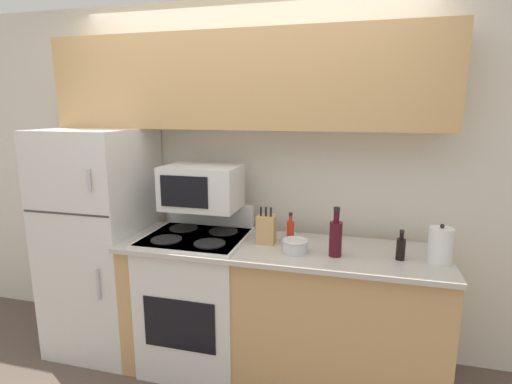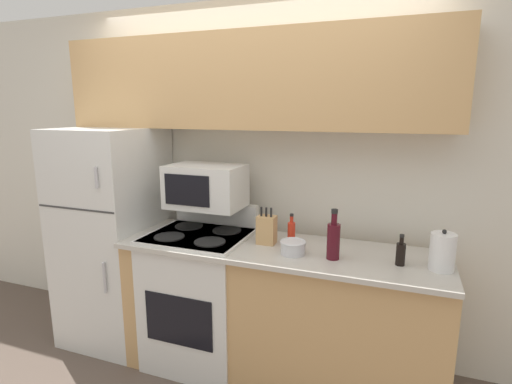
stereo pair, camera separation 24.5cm
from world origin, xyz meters
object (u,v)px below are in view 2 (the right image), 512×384
object	(u,v)px
bottle_soy_sauce	(401,253)
bottle_wine_red	(333,240)
microwave	(206,186)
bowl	(293,247)
knife_block	(267,230)
bottle_hot_sauce	(291,232)
stove	(201,296)
kettle	(442,252)
refrigerator	(114,235)

from	to	relation	value
bottle_soy_sauce	bottle_wine_red	bearing A→B (deg)	-174.44
microwave	bowl	bearing A→B (deg)	-16.92
knife_block	bowl	xyz separation A→B (m)	(0.21, -0.13, -0.05)
bottle_soy_sauce	bottle_hot_sauce	distance (m)	0.69
stove	microwave	size ratio (longest dim) A/B	2.14
microwave	knife_block	distance (m)	0.54
stove	bottle_soy_sauce	distance (m)	1.40
microwave	kettle	distance (m)	1.54
kettle	microwave	bearing A→B (deg)	174.02
refrigerator	kettle	world-z (taller)	refrigerator
kettle	bowl	bearing A→B (deg)	-176.42
bottle_soy_sauce	kettle	distance (m)	0.21
stove	bottle_soy_sauce	xyz separation A→B (m)	(1.31, -0.05, 0.51)
bowl	bottle_hot_sauce	world-z (taller)	bottle_hot_sauce
refrigerator	knife_block	distance (m)	1.28
refrigerator	bowl	bearing A→B (deg)	-6.26
microwave	kettle	xyz separation A→B (m)	(1.52, -0.16, -0.23)
knife_block	kettle	bearing A→B (deg)	-4.10
refrigerator	bottle_hot_sauce	distance (m)	1.43
bowl	kettle	xyz separation A→B (m)	(0.82, 0.05, 0.06)
bottle_hot_sauce	stove	bearing A→B (deg)	-171.78
bowl	bottle_wine_red	xyz separation A→B (m)	(0.24, 0.01, 0.07)
knife_block	bottle_soy_sauce	size ratio (longest dim) A/B	1.36
bottle_soy_sauce	microwave	bearing A→B (deg)	172.70
refrigerator	kettle	xyz separation A→B (m)	(2.30, -0.11, 0.21)
microwave	bowl	distance (m)	0.78
knife_block	bottle_soy_sauce	world-z (taller)	knife_block
stove	bottle_wine_red	bearing A→B (deg)	-5.35
bowl	bottle_hot_sauce	size ratio (longest dim) A/B	0.80
bottle_wine_red	bottle_hot_sauce	size ratio (longest dim) A/B	1.50
bottle_soy_sauce	bowl	bearing A→B (deg)	-175.96
bottle_hot_sauce	kettle	size ratio (longest dim) A/B	0.87
refrigerator	bottle_wine_red	bearing A→B (deg)	-5.16
stove	knife_block	xyz separation A→B (m)	(0.48, 0.03, 0.53)
knife_block	bottle_soy_sauce	xyz separation A→B (m)	(0.82, -0.08, -0.02)
stove	bottle_soy_sauce	size ratio (longest dim) A/B	6.16
bottle_wine_red	bottle_hot_sauce	distance (m)	0.35
microwave	bottle_wine_red	distance (m)	0.98
knife_block	kettle	world-z (taller)	knife_block
microwave	stove	bearing A→B (deg)	-90.96
microwave	knife_block	bearing A→B (deg)	-10.01
stove	kettle	world-z (taller)	kettle
bowl	stove	bearing A→B (deg)	172.23
refrigerator	kettle	bearing A→B (deg)	-2.76
refrigerator	knife_block	world-z (taller)	refrigerator
refrigerator	bowl	world-z (taller)	refrigerator
bottle_hot_sauce	bowl	bearing A→B (deg)	-71.53
microwave	bowl	world-z (taller)	microwave
stove	bottle_hot_sauce	distance (m)	0.82
knife_block	refrigerator	bearing A→B (deg)	178.34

